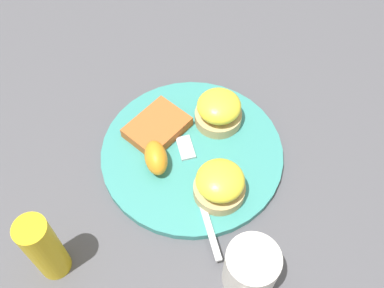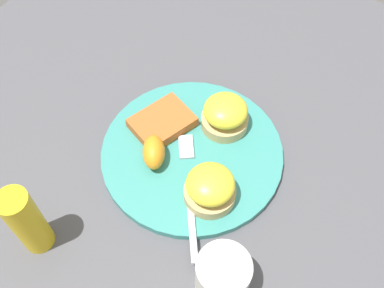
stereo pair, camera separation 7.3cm
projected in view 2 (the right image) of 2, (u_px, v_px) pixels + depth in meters
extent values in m
plane|color=#4C4C51|center=(192.00, 155.00, 0.76)|extent=(1.10, 1.10, 0.00)
cylinder|color=teal|center=(192.00, 153.00, 0.75)|extent=(0.30, 0.30, 0.01)
cylinder|color=tan|center=(210.00, 193.00, 0.69)|extent=(0.08, 0.08, 0.02)
ellipsoid|color=yellow|center=(210.00, 184.00, 0.66)|extent=(0.07, 0.07, 0.04)
cylinder|color=tan|center=(224.00, 121.00, 0.77)|extent=(0.08, 0.08, 0.02)
ellipsoid|color=yellow|center=(226.00, 110.00, 0.74)|extent=(0.07, 0.07, 0.04)
cube|color=#B95C28|center=(162.00, 123.00, 0.76)|extent=(0.12, 0.10, 0.02)
ellipsoid|color=orange|center=(154.00, 152.00, 0.72)|extent=(0.07, 0.06, 0.04)
cube|color=silver|center=(192.00, 225.00, 0.67)|extent=(0.10, 0.08, 0.00)
cube|color=silver|center=(185.00, 148.00, 0.75)|extent=(0.05, 0.05, 0.00)
cylinder|color=silver|center=(222.00, 277.00, 0.60)|extent=(0.07, 0.07, 0.08)
cylinder|color=gold|center=(27.00, 222.00, 0.62)|extent=(0.04, 0.04, 0.13)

